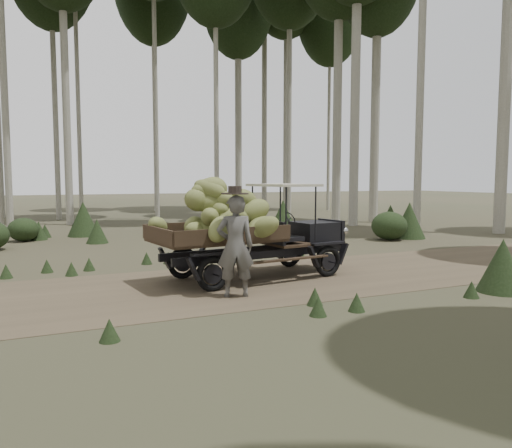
# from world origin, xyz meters

# --- Properties ---
(ground) EXTENTS (120.00, 120.00, 0.00)m
(ground) POSITION_xyz_m (0.00, 0.00, 0.00)
(ground) COLOR #473D2B
(ground) RESTS_ON ground
(dirt_track) EXTENTS (70.00, 4.00, 0.01)m
(dirt_track) POSITION_xyz_m (0.00, 0.00, 0.00)
(dirt_track) COLOR brown
(dirt_track) RESTS_ON ground
(banana_truck) EXTENTS (4.49, 2.33, 2.13)m
(banana_truck) POSITION_xyz_m (1.51, 0.22, 1.26)
(banana_truck) COLOR black
(banana_truck) RESTS_ON ground
(farmer) EXTENTS (0.74, 0.59, 1.94)m
(farmer) POSITION_xyz_m (1.02, -1.01, 0.92)
(farmer) COLOR #504E4A
(farmer) RESTS_ON ground
(undergrowth) EXTENTS (24.08, 22.82, 1.36)m
(undergrowth) POSITION_xyz_m (-0.01, -0.60, 0.56)
(undergrowth) COLOR #233319
(undergrowth) RESTS_ON ground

